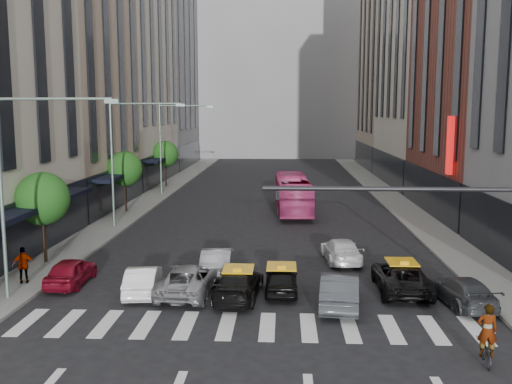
# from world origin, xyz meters

# --- Properties ---
(ground) EXTENTS (160.00, 160.00, 0.00)m
(ground) POSITION_xyz_m (0.00, 0.00, 0.00)
(ground) COLOR black
(ground) RESTS_ON ground
(sidewalk_left) EXTENTS (3.00, 96.00, 0.15)m
(sidewalk_left) POSITION_xyz_m (-11.50, 30.00, 0.07)
(sidewalk_left) COLOR slate
(sidewalk_left) RESTS_ON ground
(sidewalk_right) EXTENTS (3.00, 96.00, 0.15)m
(sidewalk_right) POSITION_xyz_m (11.50, 30.00, 0.07)
(sidewalk_right) COLOR slate
(sidewalk_right) RESTS_ON ground
(building_left_b) EXTENTS (8.00, 16.00, 24.00)m
(building_left_b) POSITION_xyz_m (-17.00, 28.00, 12.00)
(building_left_b) COLOR tan
(building_left_b) RESTS_ON ground
(building_left_c) EXTENTS (8.00, 20.00, 36.00)m
(building_left_c) POSITION_xyz_m (-17.00, 46.00, 18.00)
(building_left_c) COLOR beige
(building_left_c) RESTS_ON ground
(building_left_d) EXTENTS (8.00, 18.00, 30.00)m
(building_left_d) POSITION_xyz_m (-17.00, 65.00, 15.00)
(building_left_d) COLOR gray
(building_left_d) RESTS_ON ground
(building_right_b) EXTENTS (8.00, 18.00, 26.00)m
(building_right_b) POSITION_xyz_m (17.00, 27.00, 13.00)
(building_right_b) COLOR brown
(building_right_b) RESTS_ON ground
(building_right_c) EXTENTS (8.00, 20.00, 40.00)m
(building_right_c) POSITION_xyz_m (17.00, 46.00, 20.00)
(building_right_c) COLOR beige
(building_right_c) RESTS_ON ground
(building_right_d) EXTENTS (8.00, 18.00, 28.00)m
(building_right_d) POSITION_xyz_m (17.00, 65.00, 14.00)
(building_right_d) COLOR tan
(building_right_d) RESTS_ON ground
(building_far) EXTENTS (30.00, 10.00, 36.00)m
(building_far) POSITION_xyz_m (0.00, 85.00, 18.00)
(building_far) COLOR gray
(building_far) RESTS_ON ground
(tree_near) EXTENTS (2.88, 2.88, 4.95)m
(tree_near) POSITION_xyz_m (-11.80, 10.00, 3.65)
(tree_near) COLOR black
(tree_near) RESTS_ON sidewalk_left
(tree_mid) EXTENTS (2.88, 2.88, 4.95)m
(tree_mid) POSITION_xyz_m (-11.80, 26.00, 3.65)
(tree_mid) COLOR black
(tree_mid) RESTS_ON sidewalk_left
(tree_far) EXTENTS (2.88, 2.88, 4.95)m
(tree_far) POSITION_xyz_m (-11.80, 42.00, 3.65)
(tree_far) COLOR black
(tree_far) RESTS_ON sidewalk_left
(streetlamp_near) EXTENTS (5.38, 0.25, 9.00)m
(streetlamp_near) POSITION_xyz_m (-10.04, 4.00, 5.90)
(streetlamp_near) COLOR gray
(streetlamp_near) RESTS_ON sidewalk_left
(streetlamp_mid) EXTENTS (5.38, 0.25, 9.00)m
(streetlamp_mid) POSITION_xyz_m (-10.04, 20.00, 5.90)
(streetlamp_mid) COLOR gray
(streetlamp_mid) RESTS_ON sidewalk_left
(streetlamp_far) EXTENTS (5.38, 0.25, 9.00)m
(streetlamp_far) POSITION_xyz_m (-10.04, 36.00, 5.90)
(streetlamp_far) COLOR gray
(streetlamp_far) RESTS_ON sidewalk_left
(traffic_signal) EXTENTS (10.10, 0.20, 6.00)m
(traffic_signal) POSITION_xyz_m (7.69, -1.00, 4.47)
(traffic_signal) COLOR black
(traffic_signal) RESTS_ON ground
(liberty_sign) EXTENTS (0.30, 0.70, 4.00)m
(liberty_sign) POSITION_xyz_m (12.60, 20.00, 6.00)
(liberty_sign) COLOR red
(liberty_sign) RESTS_ON ground
(car_red) EXTENTS (1.60, 3.93, 1.33)m
(car_red) POSITION_xyz_m (-9.05, 6.46, 0.67)
(car_red) COLOR maroon
(car_red) RESTS_ON ground
(car_white_front) EXTENTS (1.80, 4.07, 1.30)m
(car_white_front) POSITION_xyz_m (-5.23, 5.27, 0.65)
(car_white_front) COLOR white
(car_white_front) RESTS_ON ground
(car_silver) EXTENTS (2.61, 5.13, 1.39)m
(car_silver) POSITION_xyz_m (-3.14, 5.36, 0.69)
(car_silver) COLOR gray
(car_silver) RESTS_ON ground
(taxi_left) EXTENTS (2.25, 4.74, 1.33)m
(taxi_left) POSITION_xyz_m (-0.80, 4.87, 0.67)
(taxi_left) COLOR black
(taxi_left) RESTS_ON ground
(taxi_center) EXTENTS (1.48, 3.68, 1.25)m
(taxi_center) POSITION_xyz_m (1.12, 5.67, 0.63)
(taxi_center) COLOR black
(taxi_center) RESTS_ON ground
(car_grey_mid) EXTENTS (2.05, 4.68, 1.49)m
(car_grey_mid) POSITION_xyz_m (3.63, 4.03, 0.75)
(car_grey_mid) COLOR #383B3E
(car_grey_mid) RESTS_ON ground
(taxi_right) EXTENTS (2.39, 5.03, 1.39)m
(taxi_right) POSITION_xyz_m (6.70, 6.22, 0.69)
(taxi_right) COLOR black
(taxi_right) RESTS_ON ground
(car_grey_curb) EXTENTS (2.31, 4.47, 1.24)m
(car_grey_curb) POSITION_xyz_m (8.97, 4.44, 0.62)
(car_grey_curb) COLOR #37393D
(car_grey_curb) RESTS_ON ground
(car_row2_left) EXTENTS (1.69, 4.36, 1.41)m
(car_row2_left) POSITION_xyz_m (-2.19, 8.48, 0.71)
(car_row2_left) COLOR #98979C
(car_row2_left) RESTS_ON ground
(car_row2_right) EXTENTS (2.25, 4.64, 1.30)m
(car_row2_right) POSITION_xyz_m (4.42, 11.41, 0.65)
(car_row2_right) COLOR white
(car_row2_right) RESTS_ON ground
(bus) EXTENTS (3.10, 11.08, 3.05)m
(bus) POSITION_xyz_m (1.94, 27.14, 1.53)
(bus) COLOR #D94084
(bus) RESTS_ON ground
(motorcycle) EXTENTS (0.73, 1.57, 0.80)m
(motorcycle) POSITION_xyz_m (7.96, -1.43, 0.40)
(motorcycle) COLOR black
(motorcycle) RESTS_ON ground
(rider) EXTENTS (0.71, 0.52, 1.82)m
(rider) POSITION_xyz_m (7.96, -1.43, 1.70)
(rider) COLOR gray
(rider) RESTS_ON motorcycle
(pedestrian_far) EXTENTS (1.13, 0.77, 1.78)m
(pedestrian_far) POSITION_xyz_m (-11.21, 6.12, 1.04)
(pedestrian_far) COLOR gray
(pedestrian_far) RESTS_ON sidewalk_left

